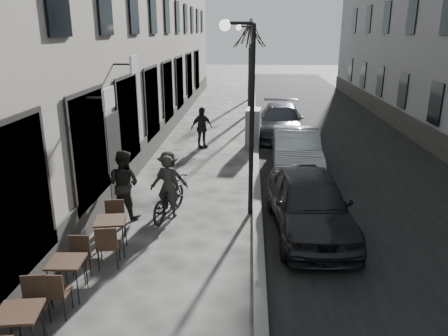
# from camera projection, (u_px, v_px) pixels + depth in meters

# --- Properties ---
(road) EXTENTS (7.30, 60.00, 0.00)m
(road) POSITION_uv_depth(u_px,v_px,m) (329.00, 133.00, 21.35)
(road) COLOR black
(road) RESTS_ON ground
(kerb) EXTENTS (0.25, 60.00, 0.12)m
(kerb) POSITION_uv_depth(u_px,v_px,m) (255.00, 131.00, 21.55)
(kerb) COLOR slate
(kerb) RESTS_ON ground
(streetlamp_near) EXTENTS (0.90, 0.28, 5.09)m
(streetlamp_near) POSITION_uv_depth(u_px,v_px,m) (245.00, 99.00, 11.11)
(streetlamp_near) COLOR black
(streetlamp_near) RESTS_ON ground
(streetlamp_far) EXTENTS (0.90, 0.28, 5.09)m
(streetlamp_far) POSITION_uv_depth(u_px,v_px,m) (248.00, 64.00, 22.53)
(streetlamp_far) COLOR black
(streetlamp_far) RESTS_ON ground
(tree_near) EXTENTS (2.40, 2.40, 5.70)m
(tree_near) POSITION_uv_depth(u_px,v_px,m) (251.00, 33.00, 24.93)
(tree_near) COLOR black
(tree_near) RESTS_ON ground
(tree_far) EXTENTS (2.40, 2.40, 5.70)m
(tree_far) POSITION_uv_depth(u_px,v_px,m) (251.00, 33.00, 30.64)
(tree_far) COLOR black
(tree_far) RESTS_ON ground
(bistro_set_a) EXTENTS (0.73, 1.62, 0.93)m
(bistro_set_a) POSITION_uv_depth(u_px,v_px,m) (21.00, 328.00, 6.68)
(bistro_set_a) COLOR #311F16
(bistro_set_a) RESTS_ON ground
(bistro_set_b) EXTENTS (0.66, 1.56, 0.91)m
(bistro_set_b) POSITION_uv_depth(u_px,v_px,m) (68.00, 275.00, 8.16)
(bistro_set_b) COLOR #311F16
(bistro_set_b) RESTS_ON ground
(bistro_set_c) EXTENTS (0.78, 1.69, 0.97)m
(bistro_set_c) POSITION_uv_depth(u_px,v_px,m) (112.00, 233.00, 9.79)
(bistro_set_c) COLOR #311F16
(bistro_set_c) RESTS_ON ground
(utility_cabinet) EXTENTS (0.69, 1.14, 1.63)m
(utility_cabinet) POSITION_uv_depth(u_px,v_px,m) (253.00, 128.00, 18.81)
(utility_cabinet) COLOR slate
(utility_cabinet) RESTS_ON ground
(bicycle) EXTENTS (1.10, 2.09, 1.05)m
(bicycle) POSITION_uv_depth(u_px,v_px,m) (169.00, 198.00, 11.77)
(bicycle) COLOR black
(bicycle) RESTS_ON ground
(cyclist_rider) EXTENTS (0.70, 0.53, 1.71)m
(cyclist_rider) POSITION_uv_depth(u_px,v_px,m) (168.00, 186.00, 11.67)
(cyclist_rider) COLOR #2A2725
(cyclist_rider) RESTS_ON ground
(pedestrian_near) EXTENTS (1.08, 0.96, 1.86)m
(pedestrian_near) POSITION_uv_depth(u_px,v_px,m) (124.00, 184.00, 11.62)
(pedestrian_near) COLOR black
(pedestrian_near) RESTS_ON ground
(pedestrian_mid) EXTENTS (1.17, 0.83, 1.64)m
(pedestrian_mid) POSITION_uv_depth(u_px,v_px,m) (169.00, 179.00, 12.29)
(pedestrian_mid) COLOR #2C2926
(pedestrian_mid) RESTS_ON ground
(pedestrian_far) EXTENTS (1.07, 0.97, 1.75)m
(pedestrian_far) POSITION_uv_depth(u_px,v_px,m) (202.00, 128.00, 18.55)
(pedestrian_far) COLOR black
(pedestrian_far) RESTS_ON ground
(car_near) EXTENTS (2.11, 4.61, 1.53)m
(car_near) POSITION_uv_depth(u_px,v_px,m) (309.00, 203.00, 10.76)
(car_near) COLOR black
(car_near) RESTS_ON ground
(car_mid) EXTENTS (1.65, 4.55, 1.49)m
(car_mid) POSITION_uv_depth(u_px,v_px,m) (296.00, 150.00, 15.53)
(car_mid) COLOR gray
(car_mid) RESTS_ON ground
(car_far) EXTENTS (2.34, 5.20, 1.48)m
(car_far) POSITION_uv_depth(u_px,v_px,m) (281.00, 121.00, 20.59)
(car_far) COLOR #373941
(car_far) RESTS_ON ground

